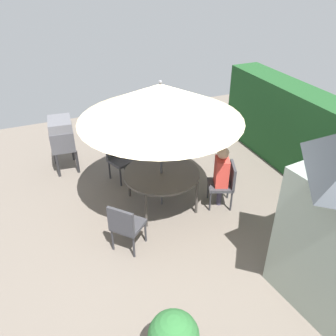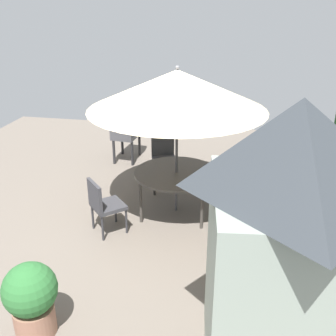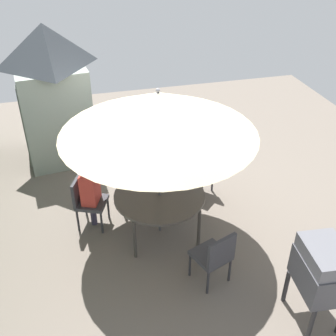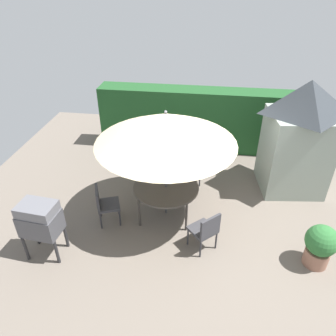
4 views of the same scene
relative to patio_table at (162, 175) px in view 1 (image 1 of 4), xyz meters
The scene contains 9 objects.
ground_plane 0.92m from the patio_table, 21.33° to the right, with size 11.00×11.00×0.00m, color #6B6056.
hedge_backdrop 3.33m from the patio_table, 80.05° to the left, with size 6.01×0.74×1.82m.
patio_table is the anchor object (origin of this frame).
patio_umbrella 1.44m from the patio_table, ahead, with size 2.84×2.84×2.49m.
bbq_grill 2.61m from the patio_table, 144.60° to the right, with size 0.74×0.56×1.20m.
chair_near_shed 1.22m from the patio_table, 67.24° to the left, with size 0.60×0.61×0.90m.
chair_far_side 1.36m from the patio_table, 159.29° to the right, with size 0.60×0.59×0.90m.
chair_toward_hedge 1.35m from the patio_table, 47.34° to the right, with size 0.65×0.65×0.90m.
person_in_red 1.13m from the patio_table, 67.24° to the left, with size 0.41×0.35×1.26m.
Camera 1 is at (4.56, -1.79, 4.24)m, focal length 37.40 mm.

